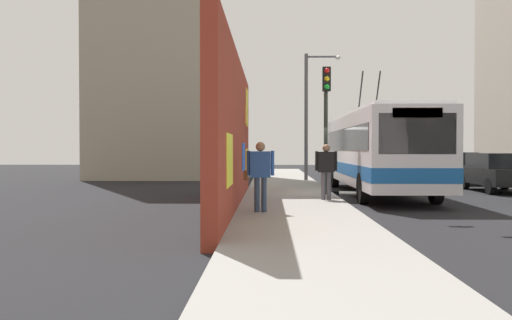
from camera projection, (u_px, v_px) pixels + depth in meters
name	position (u px, v px, depth m)	size (l,w,h in m)	color
ground_plane	(333.00, 197.00, 20.26)	(80.00, 80.00, 0.00)	black
sidewalk_slab	(289.00, 195.00, 20.30)	(48.00, 3.20, 0.15)	gray
graffiti_wall	(235.00, 134.00, 16.20)	(13.76, 0.32, 4.37)	maroon
building_far_left	(158.00, 4.00, 34.15)	(8.21, 7.01, 21.36)	#9E937F
city_bus	(377.00, 149.00, 21.43)	(11.84, 2.58, 4.92)	silver
parked_car_black	(498.00, 171.00, 22.69)	(4.23, 1.92, 1.58)	black
parked_car_dark_gray	(454.00, 167.00, 28.11)	(4.17, 1.82, 1.58)	#38383D
pedestrian_at_curb	(326.00, 167.00, 17.57)	(0.23, 0.70, 1.75)	#595960
pedestrian_near_wall	(260.00, 170.00, 14.14)	(0.24, 0.78, 1.79)	#2D3F59
traffic_light	(326.00, 109.00, 19.42)	(0.49, 0.28, 4.48)	#2D382D
street_lamp	(310.00, 107.00, 28.39)	(0.44, 1.86, 6.45)	#4C4C51
curbside_puddle	(343.00, 193.00, 21.99)	(2.02, 2.02, 0.00)	black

